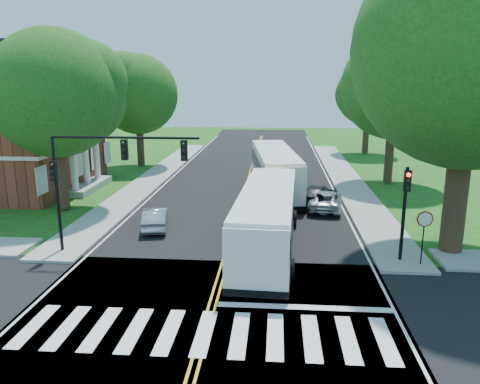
# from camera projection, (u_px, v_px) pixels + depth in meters

# --- Properties ---
(ground) EXTENTS (140.00, 140.00, 0.00)m
(ground) POSITION_uv_depth(u_px,v_px,m) (206.00, 325.00, 16.32)
(ground) COLOR #164C13
(ground) RESTS_ON ground
(road) EXTENTS (14.00, 96.00, 0.01)m
(road) POSITION_uv_depth(u_px,v_px,m) (244.00, 199.00, 33.77)
(road) COLOR black
(road) RESTS_ON ground
(cross_road) EXTENTS (60.00, 12.00, 0.01)m
(cross_road) POSITION_uv_depth(u_px,v_px,m) (206.00, 325.00, 16.32)
(cross_road) COLOR black
(cross_road) RESTS_ON ground
(center_line) EXTENTS (0.36, 70.00, 0.01)m
(center_line) POSITION_uv_depth(u_px,v_px,m) (247.00, 186.00, 37.64)
(center_line) COLOR gold
(center_line) RESTS_ON road
(edge_line_w) EXTENTS (0.12, 70.00, 0.01)m
(edge_line_w) POSITION_uv_depth(u_px,v_px,m) (164.00, 185.00, 38.16)
(edge_line_w) COLOR silver
(edge_line_w) RESTS_ON road
(edge_line_e) EXTENTS (0.12, 70.00, 0.01)m
(edge_line_e) POSITION_uv_depth(u_px,v_px,m) (332.00, 188.00, 37.12)
(edge_line_e) COLOR silver
(edge_line_e) RESTS_ON road
(crosswalk) EXTENTS (12.60, 3.00, 0.01)m
(crosswalk) POSITION_uv_depth(u_px,v_px,m) (204.00, 333.00, 15.83)
(crosswalk) COLOR silver
(crosswalk) RESTS_ON road
(stop_bar) EXTENTS (6.60, 0.40, 0.01)m
(stop_bar) POSITION_uv_depth(u_px,v_px,m) (305.00, 307.00, 17.60)
(stop_bar) COLOR silver
(stop_bar) RESTS_ON road
(sidewalk_nw) EXTENTS (2.60, 40.00, 0.15)m
(sidewalk_nw) POSITION_uv_depth(u_px,v_px,m) (155.00, 176.00, 41.17)
(sidewalk_nw) COLOR gray
(sidewalk_nw) RESTS_ON ground
(sidewalk_ne) EXTENTS (2.60, 40.00, 0.15)m
(sidewalk_ne) POSITION_uv_depth(u_px,v_px,m) (346.00, 179.00, 39.90)
(sidewalk_ne) COLOR gray
(sidewalk_ne) RESTS_ON ground
(tree_ne_big) EXTENTS (10.80, 10.80, 14.91)m
(tree_ne_big) POSITION_uv_depth(u_px,v_px,m) (472.00, 51.00, 20.98)
(tree_ne_big) COLOR #392516
(tree_ne_big) RESTS_ON ground
(tree_west_near) EXTENTS (8.00, 8.00, 11.40)m
(tree_west_near) POSITION_uv_depth(u_px,v_px,m) (55.00, 94.00, 29.02)
(tree_west_near) COLOR #392516
(tree_west_near) RESTS_ON ground
(tree_west_far) EXTENTS (7.60, 7.60, 10.67)m
(tree_west_far) POSITION_uv_depth(u_px,v_px,m) (138.00, 94.00, 44.61)
(tree_west_far) COLOR #392516
(tree_west_far) RESTS_ON ground
(tree_east_mid) EXTENTS (8.40, 8.40, 11.93)m
(tree_east_mid) POSITION_uv_depth(u_px,v_px,m) (394.00, 86.00, 36.86)
(tree_east_mid) COLOR #392516
(tree_east_mid) RESTS_ON ground
(tree_east_far) EXTENTS (7.20, 7.20, 10.34)m
(tree_east_far) POSITION_uv_depth(u_px,v_px,m) (368.00, 93.00, 52.53)
(tree_east_far) COLOR #392516
(tree_east_far) RESTS_ON ground
(signal_nw) EXTENTS (7.15, 0.46, 5.66)m
(signal_nw) POSITION_uv_depth(u_px,v_px,m) (102.00, 167.00, 21.98)
(signal_nw) COLOR black
(signal_nw) RESTS_ON ground
(signal_ne) EXTENTS (0.30, 0.46, 4.40)m
(signal_ne) POSITION_uv_depth(u_px,v_px,m) (405.00, 202.00, 21.24)
(signal_ne) COLOR black
(signal_ne) RESTS_ON ground
(stop_sign) EXTENTS (0.76, 0.08, 2.53)m
(stop_sign) POSITION_uv_depth(u_px,v_px,m) (424.00, 225.00, 20.95)
(stop_sign) COLOR black
(stop_sign) RESTS_ON ground
(bus_lead) EXTENTS (3.33, 12.03, 3.08)m
(bus_lead) POSITION_uv_depth(u_px,v_px,m) (267.00, 218.00, 23.35)
(bus_lead) COLOR white
(bus_lead) RESTS_ON road
(bus_follow) EXTENTS (4.16, 12.69, 3.22)m
(bus_follow) POSITION_uv_depth(u_px,v_px,m) (275.00, 170.00, 35.41)
(bus_follow) COLOR white
(bus_follow) RESTS_ON road
(hatchback) EXTENTS (1.97, 3.90, 1.23)m
(hatchback) POSITION_uv_depth(u_px,v_px,m) (155.00, 218.00, 26.83)
(hatchback) COLOR #B1B4B8
(hatchback) RESTS_ON road
(suv) EXTENTS (2.67, 4.77, 1.26)m
(suv) POSITION_uv_depth(u_px,v_px,m) (325.00, 200.00, 30.79)
(suv) COLOR #B4B6BC
(suv) RESTS_ON road
(dark_sedan) EXTENTS (3.18, 4.96, 1.34)m
(dark_sedan) POSITION_uv_depth(u_px,v_px,m) (317.00, 195.00, 32.11)
(dark_sedan) COLOR black
(dark_sedan) RESTS_ON road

